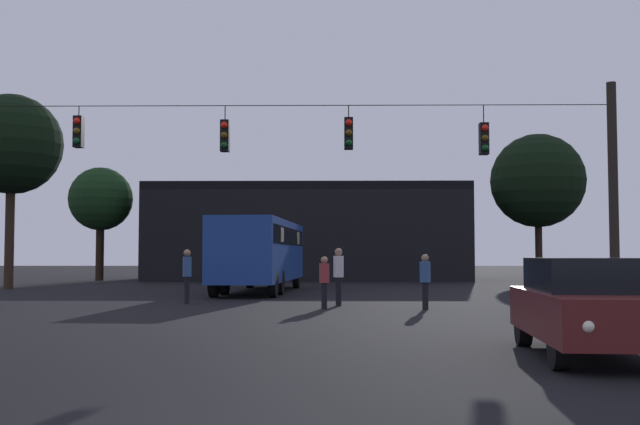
% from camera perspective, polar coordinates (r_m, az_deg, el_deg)
% --- Properties ---
extents(ground_plane, '(168.00, 168.00, 0.00)m').
position_cam_1_polar(ground_plane, '(30.88, -1.33, -6.10)').
color(ground_plane, black).
rests_on(ground_plane, ground).
extents(overhead_signal_span, '(19.32, 0.44, 6.72)m').
position_cam_1_polar(overhead_signal_span, '(22.87, -2.26, 2.63)').
color(overhead_signal_span, black).
rests_on(overhead_signal_span, ground).
extents(city_bus, '(3.17, 11.13, 3.00)m').
position_cam_1_polar(city_bus, '(32.75, -4.43, -2.66)').
color(city_bus, navy).
rests_on(city_bus, ground).
extents(car_near_right, '(2.13, 4.44, 1.52)m').
position_cam_1_polar(car_near_right, '(12.58, 19.47, -6.50)').
color(car_near_right, '#511919').
rests_on(car_near_right, ground).
extents(pedestrian_crossing_left, '(0.34, 0.42, 1.59)m').
position_cam_1_polar(pedestrian_crossing_left, '(22.30, 7.83, -4.89)').
color(pedestrian_crossing_left, black).
rests_on(pedestrian_crossing_left, ground).
extents(pedestrian_crossing_center, '(0.30, 0.40, 1.53)m').
position_cam_1_polar(pedestrian_crossing_center, '(22.46, 0.32, -5.01)').
color(pedestrian_crossing_center, black).
rests_on(pedestrian_crossing_center, ground).
extents(pedestrian_crossing_right, '(0.34, 0.42, 1.75)m').
position_cam_1_polar(pedestrian_crossing_right, '(25.39, -9.86, -4.42)').
color(pedestrian_crossing_right, black).
rests_on(pedestrian_crossing_right, ground).
extents(pedestrian_near_bus, '(0.31, 0.40, 1.78)m').
position_cam_1_polar(pedestrian_near_bus, '(23.76, 1.38, -4.51)').
color(pedestrian_near_bus, black).
rests_on(pedestrian_near_bus, ground).
extents(corner_building, '(19.90, 13.15, 5.99)m').
position_cam_1_polar(corner_building, '(51.91, -0.81, -1.62)').
color(corner_building, black).
rests_on(corner_building, ground).
extents(tree_left_silhouette, '(3.94, 3.94, 7.05)m').
position_cam_1_polar(tree_left_silhouette, '(49.65, -15.99, 0.93)').
color(tree_left_silhouette, black).
rests_on(tree_left_silhouette, ground).
extents(tree_behind_building, '(5.82, 5.82, 9.11)m').
position_cam_1_polar(tree_behind_building, '(49.52, 15.88, 2.28)').
color(tree_behind_building, black).
rests_on(tree_behind_building, ground).
extents(tree_right_far, '(4.72, 4.72, 9.15)m').
position_cam_1_polar(tree_right_far, '(39.04, -21.95, 4.68)').
color(tree_right_far, '#2D2116').
rests_on(tree_right_far, ground).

